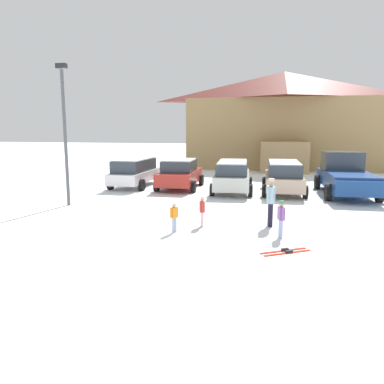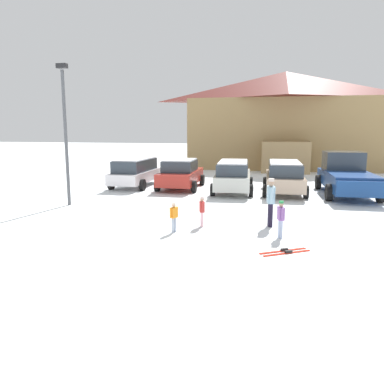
# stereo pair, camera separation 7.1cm
# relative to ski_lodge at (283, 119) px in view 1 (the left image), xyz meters

# --- Properties ---
(ground) EXTENTS (160.00, 160.00, 0.00)m
(ground) POSITION_rel_ski_lodge_xyz_m (-3.37, -26.52, -4.19)
(ground) COLOR white
(ski_lodge) EXTENTS (16.77, 10.41, 8.27)m
(ski_lodge) POSITION_rel_ski_lodge_xyz_m (0.00, 0.00, 0.00)
(ski_lodge) COLOR #997B4C
(ski_lodge) RESTS_ON ground
(parked_white_suv) EXTENTS (2.07, 4.60, 1.65)m
(parked_white_suv) POSITION_rel_ski_lodge_xyz_m (-8.44, -14.08, -3.30)
(parked_white_suv) COLOR white
(parked_white_suv) RESTS_ON ground
(parked_red_sedan) EXTENTS (2.38, 4.47, 1.67)m
(parked_red_sedan) POSITION_rel_ski_lodge_xyz_m (-5.69, -14.18, -3.35)
(parked_red_sedan) COLOR #AF2B22
(parked_red_sedan) RESTS_ON ground
(parked_silver_wagon) EXTENTS (2.40, 4.85, 1.65)m
(parked_silver_wagon) POSITION_rel_ski_lodge_xyz_m (-2.65, -14.72, -3.29)
(parked_silver_wagon) COLOR beige
(parked_silver_wagon) RESTS_ON ground
(parked_beige_suv) EXTENTS (2.32, 4.85, 1.67)m
(parked_beige_suv) POSITION_rel_ski_lodge_xyz_m (0.01, -14.48, -3.29)
(parked_beige_suv) COLOR tan
(parked_beige_suv) RESTS_ON ground
(pickup_truck) EXTENTS (2.69, 6.06, 2.15)m
(pickup_truck) POSITION_rel_ski_lodge_xyz_m (3.08, -14.17, -3.19)
(pickup_truck) COLOR navy
(pickup_truck) RESTS_ON ground
(skier_child_in_orange_jacket) EXTENTS (0.24, 0.33, 0.99)m
(skier_child_in_orange_jacket) POSITION_rel_ski_lodge_xyz_m (-3.52, -23.17, -3.63)
(skier_child_in_orange_jacket) COLOR #A5B2C5
(skier_child_in_orange_jacket) RESTS_ON ground
(skier_child_in_purple_jacket) EXTENTS (0.23, 0.42, 1.16)m
(skier_child_in_purple_jacket) POSITION_rel_ski_lodge_xyz_m (-0.16, -23.06, -3.53)
(skier_child_in_purple_jacket) COLOR #9DACCE
(skier_child_in_purple_jacket) RESTS_ON ground
(skier_child_in_red_jacket) EXTENTS (0.23, 0.37, 1.05)m
(skier_child_in_red_jacket) POSITION_rel_ski_lodge_xyz_m (-2.79, -22.26, -3.60)
(skier_child_in_red_jacket) COLOR beige
(skier_child_in_red_jacket) RESTS_ON ground
(skier_adult_in_blue_parka) EXTENTS (0.30, 0.61, 1.67)m
(skier_adult_in_blue_parka) POSITION_rel_ski_lodge_xyz_m (-0.50, -21.69, -3.25)
(skier_adult_in_blue_parka) COLOR black
(skier_adult_in_blue_parka) RESTS_ON ground
(pair_of_skis) EXTENTS (1.38, 1.03, 0.08)m
(pair_of_skis) POSITION_rel_ski_lodge_xyz_m (-0.02, -24.43, -4.17)
(pair_of_skis) COLOR red
(pair_of_skis) RESTS_ON ground
(lamp_post) EXTENTS (0.44, 0.24, 6.03)m
(lamp_post) POSITION_rel_ski_lodge_xyz_m (-9.28, -19.92, -0.82)
(lamp_post) COLOR #515459
(lamp_post) RESTS_ON ground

